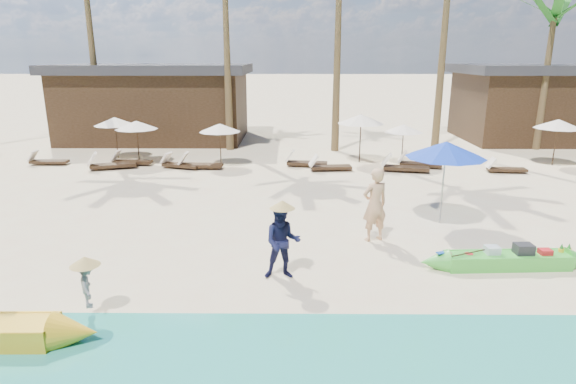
{
  "coord_description": "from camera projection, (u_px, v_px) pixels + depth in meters",
  "views": [
    {
      "loc": [
        -0.08,
        -10.74,
        4.8
      ],
      "look_at": [
        -0.19,
        2.0,
        1.17
      ],
      "focal_mm": 30.0,
      "sensor_mm": 36.0,
      "label": 1
    }
  ],
  "objects": [
    {
      "name": "lounger_5_left",
      "position": [
        198.0,
        164.0,
        21.02
      ],
      "size": [
        1.94,
        0.7,
        0.65
      ],
      "rotation": [
        0.0,
        0.0,
        -0.06
      ],
      "color": "#382517",
      "rests_on": "ground"
    },
    {
      "name": "lounger_4_right",
      "position": [
        179.0,
        164.0,
        21.12
      ],
      "size": [
        1.85,
        1.05,
        0.6
      ],
      "rotation": [
        0.0,
        0.0,
        -0.31
      ],
      "color": "#382517",
      "rests_on": "ground"
    },
    {
      "name": "lounger_6_left",
      "position": [
        304.0,
        162.0,
        21.46
      ],
      "size": [
        1.93,
        0.81,
        0.64
      ],
      "rotation": [
        0.0,
        0.0,
        -0.13
      ],
      "color": "#382517",
      "rests_on": "ground"
    },
    {
      "name": "vendor_yellow",
      "position": [
        88.0,
        285.0,
        9.06
      ],
      "size": [
        0.54,
        0.67,
        0.91
      ],
      "primitive_type": "imported",
      "rotation": [
        0.0,
        0.0,
        1.98
      ],
      "color": "gray",
      "rests_on": "ground"
    },
    {
      "name": "lounger_7_left",
      "position": [
        403.0,
        167.0,
        20.5
      ],
      "size": [
        2.08,
        0.99,
        0.68
      ],
      "rotation": [
        0.0,
        0.0,
        -0.19
      ],
      "color": "#382517",
      "rests_on": "ground"
    },
    {
      "name": "resort_parasol_7",
      "position": [
        404.0,
        128.0,
        21.48
      ],
      "size": [
        1.77,
        1.77,
        1.83
      ],
      "color": "#382517",
      "rests_on": "ground"
    },
    {
      "name": "resort_parasol_8",
      "position": [
        558.0,
        124.0,
        21.26
      ],
      "size": [
        2.01,
        2.01,
        2.07
      ],
      "color": "#382517",
      "rests_on": "ground"
    },
    {
      "name": "resort_parasol_5",
      "position": [
        220.0,
        128.0,
        21.26
      ],
      "size": [
        1.84,
        1.84,
        1.89
      ],
      "color": "#382517",
      "rests_on": "ground"
    },
    {
      "name": "lounger_3_right",
      "position": [
        110.0,
        164.0,
        20.94
      ],
      "size": [
        2.1,
        1.2,
        0.68
      ],
      "rotation": [
        0.0,
        0.0,
        0.31
      ],
      "color": "#382517",
      "rests_on": "ground"
    },
    {
      "name": "lounger_4_left",
      "position": [
        130.0,
        161.0,
        21.72
      ],
      "size": [
        1.83,
        0.64,
        0.61
      ],
      "rotation": [
        0.0,
        0.0,
        -0.05
      ],
      "color": "#382517",
      "rests_on": "ground"
    },
    {
      "name": "ground",
      "position": [
        295.0,
        261.0,
        11.64
      ],
      "size": [
        240.0,
        240.0,
        0.0
      ],
      "primitive_type": "plane",
      "color": "beige",
      "rests_on": "ground"
    },
    {
      "name": "lounger_3_left",
      "position": [
        47.0,
        161.0,
        21.81
      ],
      "size": [
        1.72,
        0.53,
        0.58
      ],
      "rotation": [
        0.0,
        0.0,
        0.0
      ],
      "color": "#382517",
      "rests_on": "ground"
    },
    {
      "name": "resort_parasol_4",
      "position": [
        136.0,
        125.0,
        21.64
      ],
      "size": [
        1.91,
        1.91,
        1.96
      ],
      "color": "#382517",
      "rests_on": "ground"
    },
    {
      "name": "pavilion_east",
      "position": [
        536.0,
        102.0,
        27.75
      ],
      "size": [
        8.8,
        6.6,
        4.3
      ],
      "color": "#382517",
      "rests_on": "ground"
    },
    {
      "name": "tourist",
      "position": [
        375.0,
        205.0,
        12.69
      ],
      "size": [
        0.85,
        0.71,
        1.99
      ],
      "primitive_type": "imported",
      "rotation": [
        0.0,
        0.0,
        3.52
      ],
      "color": "tan",
      "rests_on": "ground"
    },
    {
      "name": "palm_6",
      "position": [
        556.0,
        7.0,
        23.56
      ],
      "size": [
        2.08,
        2.08,
        8.51
      ],
      "color": "brown",
      "rests_on": "ground"
    },
    {
      "name": "lounger_6_right",
      "position": [
        328.0,
        166.0,
        20.67
      ],
      "size": [
        1.87,
        0.73,
        0.62
      ],
      "rotation": [
        0.0,
        0.0,
        0.09
      ],
      "color": "#382517",
      "rests_on": "ground"
    },
    {
      "name": "resort_parasol_6",
      "position": [
        361.0,
        119.0,
        21.86
      ],
      "size": [
        2.16,
        2.16,
        2.22
      ],
      "color": "#382517",
      "rests_on": "ground"
    },
    {
      "name": "pavilion_west",
      "position": [
        156.0,
        102.0,
        27.94
      ],
      "size": [
        10.8,
        6.6,
        4.3
      ],
      "color": "#382517",
      "rests_on": "ground"
    },
    {
      "name": "lounger_7_right",
      "position": [
        417.0,
        163.0,
        21.25
      ],
      "size": [
        1.97,
        0.94,
        0.64
      ],
      "rotation": [
        0.0,
        0.0,
        -0.2
      ],
      "color": "#382517",
      "rests_on": "ground"
    },
    {
      "name": "blue_umbrella",
      "position": [
        446.0,
        150.0,
        13.68
      ],
      "size": [
        2.27,
        2.27,
        2.45
      ],
      "color": "#99999E",
      "rests_on": "ground"
    },
    {
      "name": "green_canoe",
      "position": [
        507.0,
        260.0,
        11.23
      ],
      "size": [
        4.57,
        0.73,
        0.58
      ],
      "rotation": [
        0.0,
        0.0,
        0.05
      ],
      "color": "green",
      "rests_on": "ground"
    },
    {
      "name": "lounger_8_left",
      "position": [
        504.0,
        168.0,
        20.36
      ],
      "size": [
        1.69,
        0.64,
        0.56
      ],
      "rotation": [
        0.0,
        0.0,
        -0.08
      ],
      "color": "#382517",
      "rests_on": "ground"
    },
    {
      "name": "resort_parasol_3",
      "position": [
        115.0,
        121.0,
        22.74
      ],
      "size": [
        1.92,
        1.92,
        1.98
      ],
      "color": "#382517",
      "rests_on": "ground"
    },
    {
      "name": "vendor_green",
      "position": [
        282.0,
        242.0,
        10.57
      ],
      "size": [
        0.84,
        0.66,
        1.68
      ],
      "primitive_type": "imported",
      "rotation": [
        0.0,
        0.0,
        0.03
      ],
      "color": "#15173A",
      "rests_on": "ground"
    }
  ]
}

